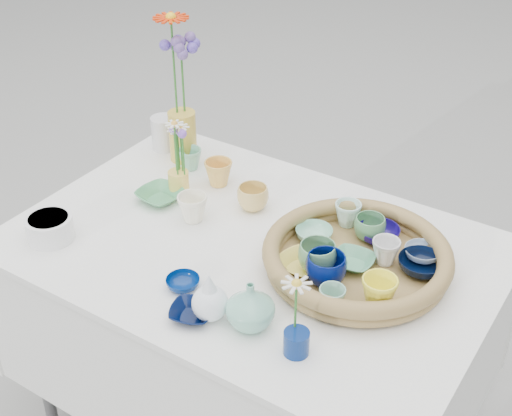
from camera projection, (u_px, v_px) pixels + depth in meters
The scene contains 32 objects.
wicker_tray at pixel (357, 258), 1.77m from camera, with size 0.47×0.47×0.08m, color brown, non-canonical shape.
tray_ceramic_0 at pixel (379, 234), 1.87m from camera, with size 0.11×0.11×0.03m, color #180B68.
tray_ceramic_1 at pixel (422, 265), 1.75m from camera, with size 0.12×0.12×0.04m, color black.
tray_ceramic_2 at pixel (379, 292), 1.63m from camera, with size 0.08×0.08×0.08m, color #FFF33B.
tray_ceramic_3 at pixel (353, 261), 1.77m from camera, with size 0.11×0.11×0.03m, color #56A076.
tray_ceramic_4 at pixel (317, 257), 1.75m from camera, with size 0.10×0.10×0.08m, color #5D9A69.
tray_ceramic_5 at pixel (314, 234), 1.87m from camera, with size 0.10×0.10×0.03m, color #86C8A9.
tray_ceramic_6 at pixel (348, 214), 1.91m from camera, with size 0.07×0.07×0.07m, color silver.
tray_ceramic_7 at pixel (386, 252), 1.77m from camera, with size 0.07×0.07×0.07m, color silver.
tray_ceramic_8 at pixel (422, 253), 1.80m from camera, with size 0.09×0.09×0.03m, color #B1D0F4.
tray_ceramic_9 at pixel (326, 270), 1.70m from camera, with size 0.10×0.10×0.08m, color #020F54.
tray_ceramic_10 at pixel (301, 264), 1.76m from camera, with size 0.11×0.11×0.03m, color #E1C750.
tray_ceramic_11 at pixel (332, 299), 1.63m from camera, with size 0.06×0.06×0.06m, color #80BAA3.
tray_ceramic_12 at pixel (370, 228), 1.86m from camera, with size 0.08×0.08×0.07m, color #55915E.
loose_ceramic_0 at pixel (219, 173), 2.12m from camera, with size 0.08×0.08×0.08m, color #EAB14F.
loose_ceramic_1 at pixel (253, 198), 2.01m from camera, with size 0.09×0.09×0.07m, color #DCB863.
loose_ceramic_2 at pixel (160, 196), 2.06m from camera, with size 0.13×0.13×0.03m, color #4C9D64.
loose_ceramic_3 at pixel (193, 208), 1.96m from camera, with size 0.08×0.08×0.08m, color white.
loose_ceramic_4 at pixel (183, 283), 1.73m from camera, with size 0.08×0.08×0.03m, color navy.
loose_ceramic_5 at pixel (190, 159), 2.20m from camera, with size 0.07×0.07×0.07m, color #78BD9C.
loose_ceramic_6 at pixel (192, 313), 1.64m from camera, with size 0.10×0.10×0.03m, color black.
fluted_bowl at pixel (50, 228), 1.89m from camera, with size 0.13×0.13×0.07m, color white, non-canonical shape.
bud_vase_paleblue at pixel (210, 296), 1.61m from camera, with size 0.09×0.09×0.13m, color white, non-canonical shape.
bud_vase_seafoam at pixel (250, 305), 1.59m from camera, with size 0.11×0.11×0.12m, color #7AC1A7.
bud_vase_cobalt at pixel (296, 343), 1.54m from camera, with size 0.06×0.06×0.06m, color navy.
single_daisy at pixel (296, 306), 1.50m from camera, with size 0.08×0.08×0.14m, color silver, non-canonical shape.
tall_vase_yellow at pixel (183, 136), 2.23m from camera, with size 0.09×0.09×0.16m, color gold.
gerbera at pixel (174, 67), 2.11m from camera, with size 0.12×0.12×0.32m, color red, non-canonical shape.
hydrangea at pixel (183, 79), 2.14m from camera, with size 0.08×0.08×0.30m, color #6A4F99, non-canonical shape.
white_pitcher at pixel (164, 133), 2.30m from camera, with size 0.12×0.08×0.11m, color silver, non-canonical shape.
daisy_cup at pixel (179, 181), 2.09m from camera, with size 0.06×0.06×0.07m, color #FFD558.
daisy_posy at pixel (181, 147), 2.03m from camera, with size 0.08×0.08×0.16m, color white, non-canonical shape.
Camera 1 is at (0.84, -1.27, 1.88)m, focal length 50.00 mm.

